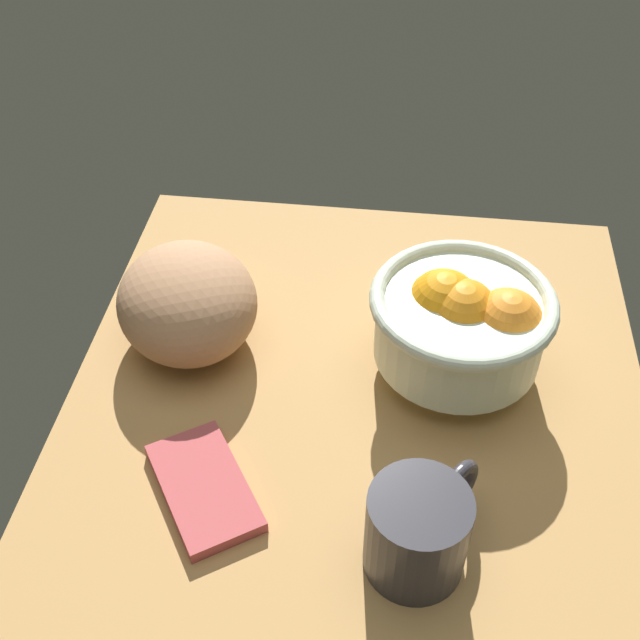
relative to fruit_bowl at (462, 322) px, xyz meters
The scene contains 5 objects.
ground_plane 16.21cm from the fruit_bowl, 46.87° to the right, with size 74.75×59.83×3.00cm, color #B1834B.
fruit_bowl is the anchor object (origin of this frame).
bread_loaf 29.13cm from the fruit_bowl, 92.54° to the right, with size 16.95×14.94×10.72cm, color tan.
napkin_folded 30.30cm from the fruit_bowl, 51.28° to the right, with size 13.07×7.25×1.36cm, color #B64C4F.
mug 23.41cm from the fruit_bowl, ahead, with size 11.79×9.77×8.86cm.
Camera 1 is at (50.68, 2.85, 63.18)cm, focal length 45.08 mm.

